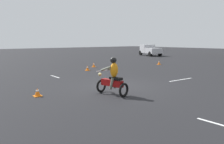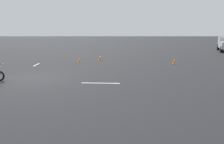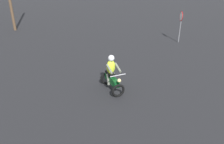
% 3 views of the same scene
% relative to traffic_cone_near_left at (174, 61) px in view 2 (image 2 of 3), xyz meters
% --- Properties ---
extents(ground_plane, '(120.00, 120.00, 0.00)m').
position_rel_traffic_cone_near_left_xyz_m(ground_plane, '(5.34, -10.00, -0.19)').
color(ground_plane, black).
extents(traffic_cone_near_left, '(0.32, 0.32, 0.40)m').
position_rel_traffic_cone_near_left_xyz_m(traffic_cone_near_left, '(0.00, 0.00, 0.00)').
color(traffic_cone_near_left, orange).
rests_on(traffic_cone_near_left, ground).
extents(traffic_cone_near_right, '(0.32, 0.32, 0.38)m').
position_rel_traffic_cone_near_left_xyz_m(traffic_cone_near_right, '(-0.72, -7.92, -0.01)').
color(traffic_cone_near_right, orange).
rests_on(traffic_cone_near_right, ground).
extents(traffic_cone_mid_center, '(0.32, 0.32, 0.40)m').
position_rel_traffic_cone_near_left_xyz_m(traffic_cone_mid_center, '(-2.30, -6.25, -0.00)').
color(traffic_cone_mid_center, orange).
rests_on(traffic_cone_mid_center, ground).
extents(lane_stripe_n, '(0.22, 2.08, 0.01)m').
position_rel_traffic_cone_near_left_xyz_m(lane_stripe_n, '(6.35, -5.75, -0.19)').
color(lane_stripe_n, silver).
rests_on(lane_stripe_n, ground).
extents(lane_stripe_w, '(1.29, 0.12, 0.01)m').
position_rel_traffic_cone_near_left_xyz_m(lane_stripe_w, '(0.51, -11.20, -0.19)').
color(lane_stripe_w, silver).
rests_on(lane_stripe_w, ground).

